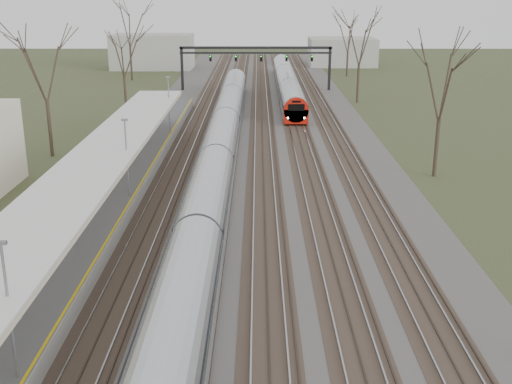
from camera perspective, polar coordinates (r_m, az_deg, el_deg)
track_bed at (r=61.55m, az=-0.10°, el=4.83°), size 24.00×160.00×0.22m
platform at (r=45.55m, az=-12.00°, el=0.36°), size 3.50×69.00×1.00m
canopy at (r=40.40m, az=-13.59°, el=3.09°), size 4.10×50.00×3.11m
signal_gantry at (r=90.43m, az=0.00°, el=12.08°), size 21.00×0.59×6.08m
tree_west_far at (r=56.12m, az=-18.39°, el=10.94°), size 5.50×5.50×11.33m
tree_east_far at (r=49.32m, az=16.23°, el=9.45°), size 5.00×5.00×10.30m
train_near at (r=53.73m, az=-3.09°, el=4.45°), size 2.62×75.21×3.05m
train_far at (r=88.66m, az=2.76°, el=9.72°), size 2.62×45.21×3.05m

